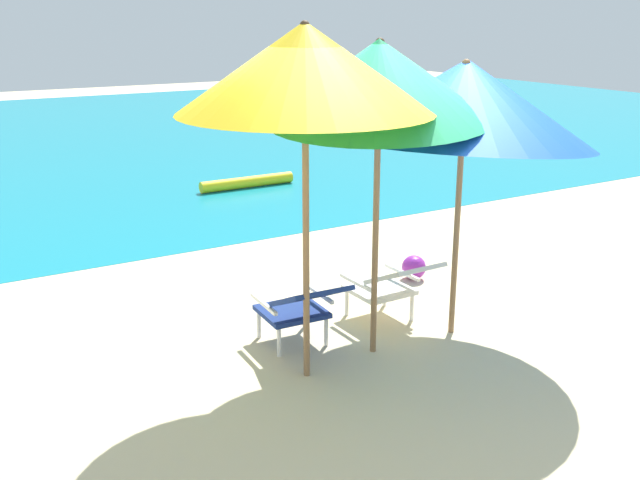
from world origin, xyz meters
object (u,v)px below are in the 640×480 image
object	(u,v)px
beach_umbrella_left	(305,68)
beach_ball	(414,267)
beach_umbrella_right	(464,102)
swim_buoy	(247,182)
beach_umbrella_center	(379,81)
lounge_chair_right	(391,283)
lounge_chair_left	(301,305)

from	to	relation	value
beach_umbrella_left	beach_ball	size ratio (longest dim) A/B	10.32
beach_umbrella_left	beach_umbrella_right	bearing A→B (deg)	1.99
swim_buoy	beach_umbrella_center	distance (m)	6.57
beach_umbrella_center	swim_buoy	bearing A→B (deg)	74.43
beach_umbrella_left	beach_umbrella_center	xyz separation A→B (m)	(0.69, 0.09, -0.12)
beach_umbrella_center	beach_umbrella_right	distance (m)	0.85
beach_umbrella_center	beach_umbrella_right	size ratio (longest dim) A/B	0.87
beach_umbrella_left	beach_umbrella_center	bearing A→B (deg)	7.26
beach_umbrella_center	beach_ball	size ratio (longest dim) A/B	10.09
beach_ball	swim_buoy	bearing A→B (deg)	86.43
beach_umbrella_center	beach_ball	bearing A→B (deg)	41.68
beach_umbrella_left	beach_umbrella_right	world-z (taller)	beach_umbrella_left
lounge_chair_right	beach_ball	xyz separation A→B (m)	(0.92, 0.84, -0.27)
beach_umbrella_right	swim_buoy	bearing A→B (deg)	81.98
beach_umbrella_center	beach_umbrella_right	world-z (taller)	beach_umbrella_center
lounge_chair_left	beach_umbrella_left	distance (m)	2.00
lounge_chair_left	beach_umbrella_right	bearing A→B (deg)	-15.70
lounge_chair_right	beach_ball	world-z (taller)	lounge_chair_right
lounge_chair_right	swim_buoy	bearing A→B (deg)	77.75
beach_umbrella_left	beach_ball	distance (m)	3.30
beach_umbrella_center	beach_ball	distance (m)	2.79
beach_umbrella_left	beach_ball	bearing A→B (deg)	32.42
lounge_chair_right	beach_umbrella_right	bearing A→B (deg)	-48.19
lounge_chair_left	beach_umbrella_center	distance (m)	1.93
beach_umbrella_center	beach_umbrella_left	bearing A→B (deg)	-172.74
beach_umbrella_left	beach_ball	xyz separation A→B (m)	(2.06, 1.31, -2.22)
lounge_chair_left	swim_buoy	bearing A→B (deg)	68.98
lounge_chair_left	beach_umbrella_right	xyz separation A→B (m)	(1.32, -0.37, 1.62)
swim_buoy	lounge_chair_right	distance (m)	5.75
lounge_chair_right	beach_umbrella_right	distance (m)	1.72
lounge_chair_right	beach_umbrella_left	size ratio (longest dim) A/B	0.33
swim_buoy	lounge_chair_left	xyz separation A→B (m)	(-2.17, -5.65, 0.31)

